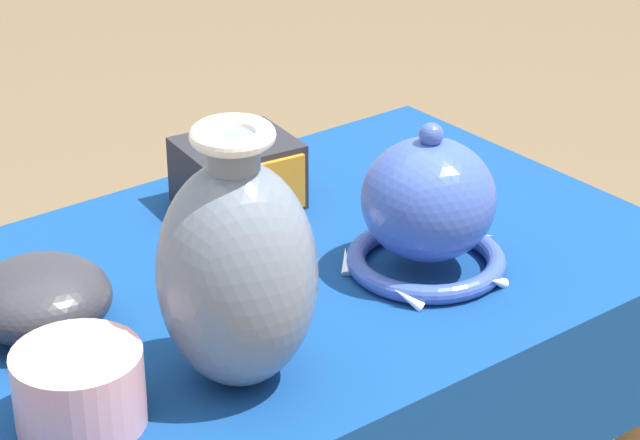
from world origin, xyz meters
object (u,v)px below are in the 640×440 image
bowl_shallow_charcoal (40,298)px  pot_squat_rose (79,388)px  bowl_shallow_porcelain (236,260)px  vase_dome_bell (428,211)px  mosaic_tile_box (238,174)px  vase_tall_bulbous (237,271)px

bowl_shallow_charcoal → pot_squat_rose: 0.17m
bowl_shallow_porcelain → bowl_shallow_charcoal: bearing=170.5°
vase_dome_bell → mosaic_tile_box: size_ratio=1.30×
vase_tall_bulbous → bowl_shallow_charcoal: vase_tall_bulbous is taller
mosaic_tile_box → pot_squat_rose: mosaic_tile_box is taller
bowl_shallow_charcoal → pot_squat_rose: bearing=-104.9°
bowl_shallow_charcoal → pot_squat_rose: size_ratio=1.23×
pot_squat_rose → vase_dome_bell: bearing=3.3°
vase_dome_bell → pot_squat_rose: (-0.44, -0.03, -0.03)m
vase_tall_bulbous → pot_squat_rose: bearing=169.8°
vase_tall_bulbous → bowl_shallow_porcelain: (0.11, 0.16, -0.09)m
bowl_shallow_charcoal → bowl_shallow_porcelain: (0.22, -0.04, -0.01)m
mosaic_tile_box → bowl_shallow_porcelain: bearing=-118.3°
vase_dome_bell → pot_squat_rose: 0.45m
vase_tall_bulbous → mosaic_tile_box: (0.22, 0.32, -0.08)m
vase_dome_bell → bowl_shallow_porcelain: 0.22m
vase_dome_bell → bowl_shallow_porcelain: (-0.18, 0.11, -0.05)m
bowl_shallow_charcoal → bowl_shallow_porcelain: bearing=-9.5°
vase_tall_bulbous → vase_dome_bell: (0.29, 0.05, -0.05)m
vase_dome_bell → bowl_shallow_charcoal: 0.43m
vase_tall_bulbous → pot_squat_rose: size_ratio=2.19×
bowl_shallow_porcelain → pot_squat_rose: bearing=-153.1°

